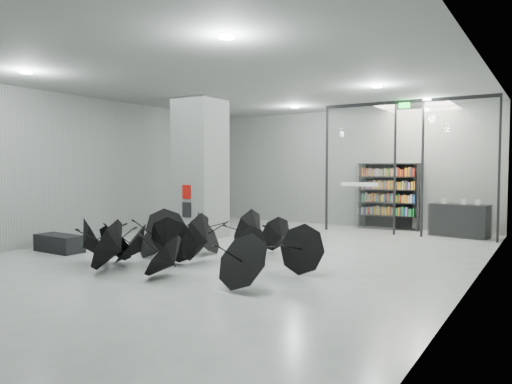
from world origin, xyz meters
The scene contains 10 objects.
room centered at (0.00, 0.00, 2.84)m, with size 14.00×14.02×4.01m.
column centered at (-2.50, 2.00, 2.00)m, with size 1.20×1.20×4.00m, color slate.
fire_cabinet centered at (-2.50, 1.38, 1.35)m, with size 0.28×0.04×0.38m, color #A50A07.
info_panel centered at (-2.50, 1.38, 0.85)m, with size 0.30×0.03×0.42m, color black.
exit_sign centered at (2.40, 5.30, 3.82)m, with size 0.30×0.06×0.15m, color #0CE533.
glass_partition centered at (2.39, 5.50, 2.18)m, with size 5.06×0.08×4.00m.
bench centered at (-3.89, -1.68, 0.21)m, with size 1.28×0.55×0.41m, color black.
bookshelf centered at (1.55, 6.75, 1.08)m, with size 1.96×0.39×2.16m, color black, non-canonical shape.
shop_counter centered at (3.83, 6.10, 0.48)m, with size 1.60×0.64×0.96m, color black.
umbrella_cluster centered at (-0.41, -1.15, 0.32)m, with size 5.44×4.79×1.29m.
Camera 1 is at (6.19, -8.90, 2.04)m, focal length 33.77 mm.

